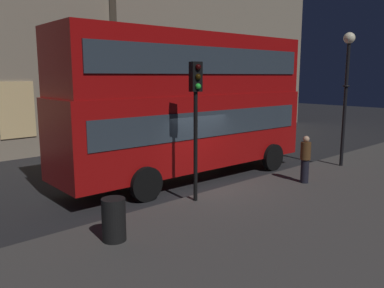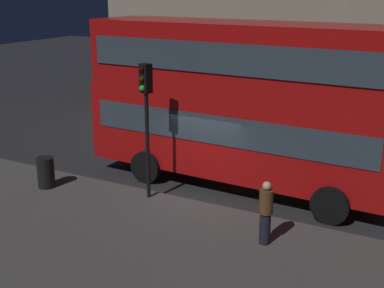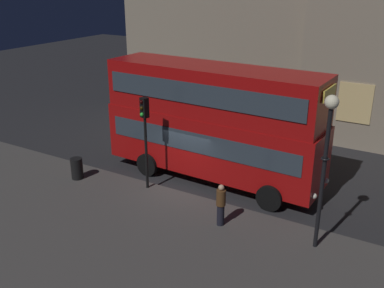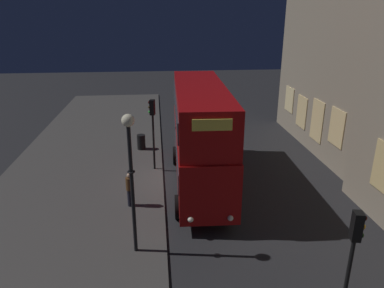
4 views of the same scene
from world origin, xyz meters
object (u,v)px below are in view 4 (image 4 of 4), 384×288
at_px(litter_bin, 141,142).
at_px(traffic_light_far_side, 354,245).
at_px(double_decker_bus, 200,131).
at_px(pedestrian, 130,189).
at_px(street_lamp, 130,159).
at_px(traffic_light_near_kerb, 153,120).

bearing_deg(litter_bin, traffic_light_far_side, 23.42).
distance_m(double_decker_bus, litter_bin, 6.68).
height_order(double_decker_bus, pedestrian, double_decker_bus).
xyz_separation_m(pedestrian, litter_bin, (-7.58, 0.26, -0.36)).
distance_m(street_lamp, pedestrian, 4.59).
relative_size(pedestrian, litter_bin, 1.68).
height_order(double_decker_bus, traffic_light_near_kerb, double_decker_bus).
xyz_separation_m(traffic_light_near_kerb, litter_bin, (-3.36, -0.85, -2.46)).
xyz_separation_m(traffic_light_far_side, litter_bin, (-14.92, -6.46, -2.04)).
bearing_deg(traffic_light_near_kerb, traffic_light_far_side, 40.64).
height_order(traffic_light_far_side, pedestrian, traffic_light_far_side).
bearing_deg(traffic_light_near_kerb, litter_bin, -151.00).
bearing_deg(double_decker_bus, traffic_light_far_side, 20.14).
relative_size(traffic_light_near_kerb, pedestrian, 2.47).
distance_m(double_decker_bus, traffic_light_far_side, 10.14).
height_order(traffic_light_far_side, litter_bin, traffic_light_far_side).
relative_size(street_lamp, pedestrian, 3.25).
bearing_deg(traffic_light_far_side, double_decker_bus, 30.05).
bearing_deg(litter_bin, pedestrian, -1.98).
relative_size(street_lamp, litter_bin, 5.45).
height_order(traffic_light_near_kerb, street_lamp, street_lamp).
bearing_deg(traffic_light_far_side, traffic_light_near_kerb, 37.86).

